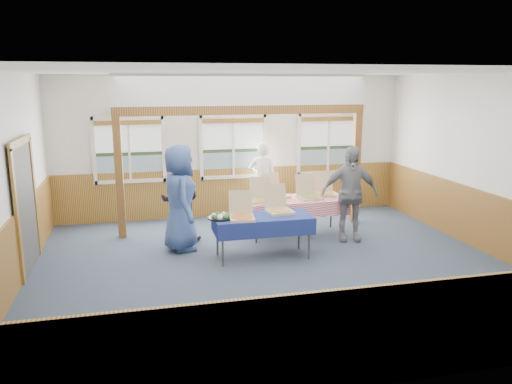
# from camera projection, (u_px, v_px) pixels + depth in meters

# --- Properties ---
(floor) EXTENTS (8.00, 8.00, 0.00)m
(floor) POSITION_uv_depth(u_px,v_px,m) (273.00, 267.00, 8.40)
(floor) COLOR #2C3C48
(floor) RESTS_ON ground
(ceiling) EXTENTS (8.00, 8.00, 0.00)m
(ceiling) POSITION_uv_depth(u_px,v_px,m) (274.00, 72.00, 7.71)
(ceiling) COLOR white
(ceiling) RESTS_ON wall_back
(wall_back) EXTENTS (8.00, 0.00, 8.00)m
(wall_back) POSITION_uv_depth(u_px,v_px,m) (233.00, 146.00, 11.38)
(wall_back) COLOR silver
(wall_back) RESTS_ON floor
(wall_front) EXTENTS (8.00, 0.00, 8.00)m
(wall_front) POSITION_uv_depth(u_px,v_px,m) (371.00, 238.00, 4.73)
(wall_front) COLOR silver
(wall_front) RESTS_ON floor
(wall_left) EXTENTS (0.00, 8.00, 8.00)m
(wall_left) POSITION_uv_depth(u_px,v_px,m) (5.00, 185.00, 7.15)
(wall_left) COLOR silver
(wall_left) RESTS_ON floor
(wall_right) EXTENTS (0.00, 8.00, 8.00)m
(wall_right) POSITION_uv_depth(u_px,v_px,m) (488.00, 164.00, 8.96)
(wall_right) COLOR silver
(wall_right) RESTS_ON floor
(wainscot_back) EXTENTS (7.98, 0.05, 1.10)m
(wainscot_back) POSITION_uv_depth(u_px,v_px,m) (234.00, 192.00, 11.58)
(wainscot_back) COLOR brown
(wainscot_back) RESTS_ON floor
(wainscot_front) EXTENTS (7.98, 0.05, 1.10)m
(wainscot_front) POSITION_uv_depth(u_px,v_px,m) (365.00, 338.00, 4.98)
(wainscot_front) COLOR brown
(wainscot_front) RESTS_ON floor
(wainscot_left) EXTENTS (0.05, 6.98, 1.10)m
(wainscot_left) POSITION_uv_depth(u_px,v_px,m) (14.00, 254.00, 7.38)
(wainscot_left) COLOR brown
(wainscot_left) RESTS_ON floor
(wainscot_right) EXTENTS (0.05, 6.98, 1.10)m
(wainscot_right) POSITION_uv_depth(u_px,v_px,m) (481.00, 220.00, 9.18)
(wainscot_right) COLOR brown
(wainscot_right) RESTS_ON floor
(cased_opening) EXTENTS (0.06, 1.30, 2.10)m
(cased_opening) POSITION_uv_depth(u_px,v_px,m) (25.00, 207.00, 8.13)
(cased_opening) COLOR #353535
(cased_opening) RESTS_ON wall_left
(window_left) EXTENTS (1.56, 0.10, 1.46)m
(window_left) POSITION_uv_depth(u_px,v_px,m) (129.00, 146.00, 10.80)
(window_left) COLOR white
(window_left) RESTS_ON wall_back
(window_mid) EXTENTS (1.56, 0.10, 1.46)m
(window_mid) POSITION_uv_depth(u_px,v_px,m) (233.00, 143.00, 11.32)
(window_mid) COLOR white
(window_mid) RESTS_ON wall_back
(window_right) EXTENTS (1.56, 0.10, 1.46)m
(window_right) POSITION_uv_depth(u_px,v_px,m) (328.00, 141.00, 11.84)
(window_right) COLOR white
(window_right) RESTS_ON wall_back
(post_left) EXTENTS (0.15, 0.15, 2.40)m
(post_left) POSITION_uv_depth(u_px,v_px,m) (119.00, 178.00, 9.76)
(post_left) COLOR #5F3215
(post_left) RESTS_ON floor
(post_right) EXTENTS (0.15, 0.15, 2.40)m
(post_right) POSITION_uv_depth(u_px,v_px,m) (356.00, 168.00, 10.89)
(post_right) COLOR #5F3215
(post_right) RESTS_ON floor
(cross_beam) EXTENTS (5.15, 0.18, 0.18)m
(cross_beam) POSITION_uv_depth(u_px,v_px,m) (244.00, 110.00, 10.05)
(cross_beam) COLOR #5F3215
(cross_beam) RESTS_ON post_left
(table_left) EXTENTS (1.85, 1.21, 0.76)m
(table_left) POSITION_uv_depth(u_px,v_px,m) (263.00, 219.00, 8.72)
(table_left) COLOR #353535
(table_left) RESTS_ON floor
(table_right) EXTENTS (2.17, 1.66, 0.76)m
(table_right) POSITION_uv_depth(u_px,v_px,m) (296.00, 201.00, 10.02)
(table_right) COLOR #353535
(table_right) RESTS_ON floor
(pizza_box_a) EXTENTS (0.47, 0.55, 0.45)m
(pizza_box_a) POSITION_uv_depth(u_px,v_px,m) (242.00, 215.00, 8.50)
(pizza_box_a) COLOR tan
(pizza_box_a) RESTS_ON table_left
(pizza_box_b) EXTENTS (0.48, 0.57, 0.47)m
(pizza_box_b) POSITION_uv_depth(u_px,v_px,m) (279.00, 209.00, 8.92)
(pizza_box_b) COLOR tan
(pizza_box_b) RESTS_ON table_left
(pizza_box_c) EXTENTS (0.46, 0.54, 0.45)m
(pizza_box_c) POSITION_uv_depth(u_px,v_px,m) (261.00, 198.00, 9.73)
(pizza_box_c) COLOR tan
(pizza_box_c) RESTS_ON table_right
(pizza_box_d) EXTENTS (0.55, 0.62, 0.46)m
(pizza_box_d) POSITION_uv_depth(u_px,v_px,m) (276.00, 194.00, 10.09)
(pizza_box_d) COLOR tan
(pizza_box_d) RESTS_ON table_right
(pizza_box_e) EXTENTS (0.44, 0.53, 0.46)m
(pizza_box_e) POSITION_uv_depth(u_px,v_px,m) (309.00, 195.00, 9.98)
(pizza_box_e) COLOR tan
(pizza_box_e) RESTS_ON table_right
(pizza_box_f) EXTENTS (0.51, 0.59, 0.46)m
(pizza_box_f) POSITION_uv_depth(u_px,v_px,m) (324.00, 192.00, 10.28)
(pizza_box_f) COLOR tan
(pizza_box_f) RESTS_ON table_right
(veggie_tray) EXTENTS (0.43, 0.43, 0.10)m
(veggie_tray) POSITION_uv_depth(u_px,v_px,m) (220.00, 217.00, 8.53)
(veggie_tray) COLOR black
(veggie_tray) RESTS_ON table_left
(drink_glass) EXTENTS (0.07, 0.07, 0.15)m
(drink_glass) POSITION_uv_depth(u_px,v_px,m) (341.00, 195.00, 9.95)
(drink_glass) COLOR brown
(drink_glass) RESTS_ON table_right
(woman_white) EXTENTS (0.72, 0.58, 1.74)m
(woman_white) POSITION_uv_depth(u_px,v_px,m) (262.00, 180.00, 11.29)
(woman_white) COLOR white
(woman_white) RESTS_ON floor
(woman_black) EXTENTS (0.89, 0.76, 1.59)m
(woman_black) POSITION_uv_depth(u_px,v_px,m) (180.00, 201.00, 9.62)
(woman_black) COLOR black
(woman_black) RESTS_ON floor
(man_blue) EXTENTS (0.70, 1.00, 1.95)m
(man_blue) POSITION_uv_depth(u_px,v_px,m) (180.00, 198.00, 9.08)
(man_blue) COLOR #344B83
(man_blue) RESTS_ON floor
(person_grey) EXTENTS (1.16, 0.68, 1.86)m
(person_grey) POSITION_uv_depth(u_px,v_px,m) (350.00, 193.00, 9.65)
(person_grey) COLOR gray
(person_grey) RESTS_ON floor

